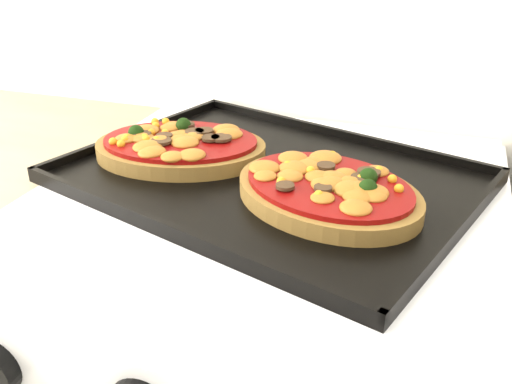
% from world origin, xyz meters
% --- Properties ---
extents(baking_tray, '(0.60, 0.52, 0.02)m').
position_xyz_m(baking_tray, '(-0.03, 1.73, 0.92)').
color(baking_tray, black).
rests_on(baking_tray, stove).
extents(pizza_left, '(0.27, 0.22, 0.04)m').
position_xyz_m(pizza_left, '(-0.17, 1.75, 0.94)').
color(pizza_left, brown).
rests_on(pizza_left, baking_tray).
extents(pizza_right, '(0.29, 0.26, 0.04)m').
position_xyz_m(pizza_right, '(0.06, 1.68, 0.94)').
color(pizza_right, brown).
rests_on(pizza_right, baking_tray).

